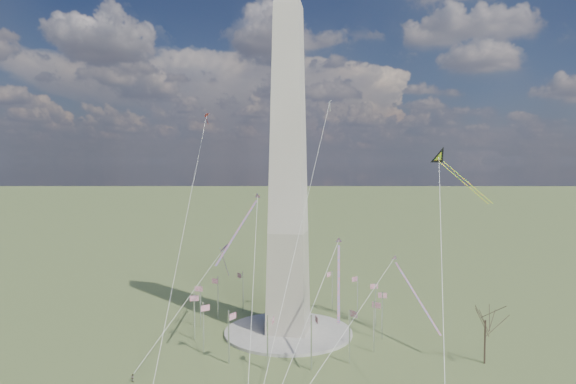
% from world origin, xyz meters
% --- Properties ---
extents(ground, '(2000.00, 2000.00, 0.00)m').
position_xyz_m(ground, '(0.00, 0.00, 0.00)').
color(ground, '#4F5F2F').
rests_on(ground, ground).
extents(plaza, '(36.00, 36.00, 0.80)m').
position_xyz_m(plaza, '(0.00, 0.00, 0.40)').
color(plaza, '#A9A29A').
rests_on(plaza, ground).
extents(washington_monument, '(15.56, 15.56, 100.00)m').
position_xyz_m(washington_monument, '(0.00, 0.00, 47.95)').
color(washington_monument, '#B8AD9A').
rests_on(washington_monument, plaza).
extents(flagpole_ring, '(54.40, 54.40, 13.00)m').
position_xyz_m(flagpole_ring, '(-0.00, -0.00, 7.27)').
color(flagpole_ring, white).
rests_on(flagpole_ring, ground).
extents(tree_near, '(9.05, 9.05, 15.84)m').
position_xyz_m(tree_near, '(50.26, -12.36, 11.30)').
color(tree_near, '#45342A').
rests_on(tree_near, ground).
extents(person_west, '(1.04, 0.93, 1.77)m').
position_xyz_m(person_west, '(-27.72, -37.62, 0.89)').
color(person_west, gray).
rests_on(person_west, ground).
extents(kite_delta_black, '(15.54, 14.78, 14.38)m').
position_xyz_m(kite_delta_black, '(41.28, 2.89, 48.66)').
color(kite_delta_black, black).
rests_on(kite_delta_black, ground).
extents(kite_diamond_purple, '(2.20, 3.33, 10.04)m').
position_xyz_m(kite_diamond_purple, '(-21.02, 7.50, 21.34)').
color(kite_diamond_purple, '#4C1B7B').
rests_on(kite_diamond_purple, ground).
extents(kite_streamer_left, '(3.42, 22.90, 15.72)m').
position_xyz_m(kite_streamer_left, '(15.41, -15.04, 22.65)').
color(kite_streamer_left, '#FF5928').
rests_on(kite_streamer_left, ground).
extents(kite_streamer_mid, '(6.04, 23.14, 16.04)m').
position_xyz_m(kite_streamer_mid, '(-9.48, -11.04, 33.57)').
color(kite_streamer_mid, '#FF5928').
rests_on(kite_streamer_mid, ground).
extents(kite_streamer_right, '(12.46, 21.38, 16.19)m').
position_xyz_m(kite_streamer_right, '(33.00, 2.45, 15.37)').
color(kite_streamer_right, '#FF5928').
rests_on(kite_streamer_right, ground).
extents(kite_small_red, '(1.32, 1.90, 3.97)m').
position_xyz_m(kite_small_red, '(-36.20, 35.37, 64.43)').
color(kite_small_red, red).
rests_on(kite_small_red, ground).
extents(kite_small_white, '(1.29, 1.60, 4.20)m').
position_xyz_m(kite_small_white, '(6.43, 47.00, 69.56)').
color(kite_small_white, white).
rests_on(kite_small_white, ground).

